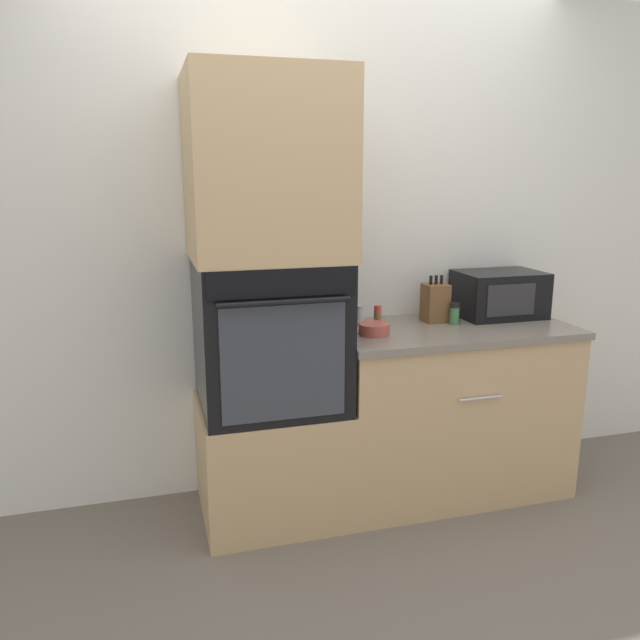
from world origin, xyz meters
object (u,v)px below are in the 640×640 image
bowl (374,329)px  condiment_jar_mid (378,317)px  microwave (499,294)px  condiment_jar_back (360,314)px  knife_block (435,303)px  condiment_jar_far (454,314)px  wall_oven (270,333)px  condiment_jar_near (352,319)px

bowl → condiment_jar_mid: 0.14m
microwave → condiment_jar_back: microwave is taller
microwave → bowl: 0.80m
knife_block → condiment_jar_far: 0.12m
microwave → bowl: size_ratio=2.99×
wall_oven → knife_block: (0.88, 0.12, 0.07)m
wall_oven → condiment_jar_mid: size_ratio=6.14×
knife_block → condiment_jar_near: size_ratio=2.20×
knife_block → condiment_jar_back: (-0.38, 0.08, -0.05)m
knife_block → condiment_jar_near: bearing=-175.1°
condiment_jar_mid → condiment_jar_far: size_ratio=1.01×
wall_oven → condiment_jar_near: 0.43m
condiment_jar_mid → condiment_jar_back: 0.13m
bowl → condiment_jar_back: condiment_jar_back is taller
bowl → condiment_jar_mid: size_ratio=1.31×
bowl → condiment_jar_mid: condiment_jar_mid is taller
condiment_jar_back → bowl: bearing=-93.5°
knife_block → bowl: (-0.39, -0.17, -0.07)m
condiment_jar_far → condiment_jar_back: condiment_jar_far is taller
wall_oven → knife_block: wall_oven is taller
condiment_jar_near → condiment_jar_back: size_ratio=1.21×
condiment_jar_mid → condiment_jar_far: (0.40, -0.04, -0.00)m
knife_block → condiment_jar_back: 0.39m
wall_oven → condiment_jar_mid: bearing=7.6°
microwave → condiment_jar_far: bearing=-161.8°
microwave → knife_block: (-0.38, -0.02, -0.02)m
condiment_jar_back → condiment_jar_near: bearing=-126.0°
condiment_jar_far → condiment_jar_back: size_ratio=1.24×
microwave → condiment_jar_mid: bearing=-174.9°
microwave → knife_block: size_ratio=1.83×
microwave → condiment_jar_far: 0.33m
knife_block → condiment_jar_mid: size_ratio=2.14×
wall_oven → condiment_jar_back: size_ratio=7.66×
knife_block → condiment_jar_back: knife_block is taller
condiment_jar_mid → condiment_jar_near: bearing=176.9°
microwave → knife_block: same height
bowl → condiment_jar_mid: (0.06, 0.12, 0.03)m
condiment_jar_back → condiment_jar_far: bearing=-19.9°
knife_block → condiment_jar_mid: 0.34m
condiment_jar_mid → condiment_jar_back: size_ratio=1.25×
condiment_jar_near → condiment_jar_far: condiment_jar_far is taller
bowl → condiment_jar_back: bearing=86.5°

